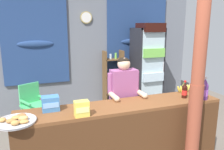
% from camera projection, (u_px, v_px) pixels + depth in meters
% --- Properties ---
extents(ground_plane, '(7.89, 7.89, 0.00)m').
position_uv_depth(ground_plane, '(112.00, 139.00, 4.00)').
color(ground_plane, '#665B51').
extents(back_wall_curtained, '(5.58, 0.22, 2.69)m').
position_uv_depth(back_wall_curtained, '(87.00, 51.00, 5.42)').
color(back_wall_curtained, slate).
rests_on(back_wall_curtained, ground).
extents(stall_counter, '(2.76, 0.52, 0.96)m').
position_uv_depth(stall_counter, '(126.00, 134.00, 2.94)').
color(stall_counter, brown).
rests_on(stall_counter, ground).
extents(timber_post, '(0.19, 0.17, 2.55)m').
position_uv_depth(timber_post, '(197.00, 89.00, 2.77)').
color(timber_post, brown).
rests_on(timber_post, ground).
extents(drink_fridge, '(0.65, 0.68, 2.05)m').
position_uv_depth(drink_fridge, '(147.00, 63.00, 5.39)').
color(drink_fridge, '#232328').
rests_on(drink_fridge, ground).
extents(bottle_shelf_rack, '(0.48, 0.28, 1.40)m').
position_uv_depth(bottle_shelf_rack, '(113.00, 78.00, 5.50)').
color(bottle_shelf_rack, brown).
rests_on(bottle_shelf_rack, ground).
extents(plastic_lawn_chair, '(0.60, 0.60, 0.86)m').
position_uv_depth(plastic_lawn_chair, '(33.00, 102.00, 4.44)').
color(plastic_lawn_chair, '#4CC675').
rests_on(plastic_lawn_chair, ground).
extents(shopkeeper, '(0.51, 0.42, 1.53)m').
position_uv_depth(shopkeeper, '(124.00, 95.00, 3.38)').
color(shopkeeper, '#28282D').
rests_on(shopkeeper, ground).
extents(soda_bottle_grape_soda, '(0.10, 0.10, 0.33)m').
position_uv_depth(soda_bottle_grape_soda, '(205.00, 90.00, 3.13)').
color(soda_bottle_grape_soda, '#56286B').
rests_on(soda_bottle_grape_soda, stall_counter).
extents(soda_bottle_cola, '(0.08, 0.08, 0.26)m').
position_uv_depth(soda_bottle_cola, '(185.00, 91.00, 3.21)').
color(soda_bottle_cola, black).
rests_on(soda_bottle_cola, stall_counter).
extents(snack_box_instant_noodle, '(0.17, 0.11, 0.18)m').
position_uv_depth(snack_box_instant_noodle, '(82.00, 109.00, 2.56)').
color(snack_box_instant_noodle, '#EAD14C').
rests_on(snack_box_instant_noodle, stall_counter).
extents(snack_box_biscuit, '(0.21, 0.16, 0.18)m').
position_uv_depth(snack_box_biscuit, '(51.00, 103.00, 2.73)').
color(snack_box_biscuit, '#3D75B7').
rests_on(snack_box_biscuit, stall_counter).
extents(pastry_tray, '(0.42, 0.42, 0.07)m').
position_uv_depth(pastry_tray, '(16.00, 121.00, 2.40)').
color(pastry_tray, '#BCBCC1').
rests_on(pastry_tray, stall_counter).
extents(banana_bunch, '(0.27, 0.06, 0.16)m').
position_uv_depth(banana_bunch, '(184.00, 88.00, 3.49)').
color(banana_bunch, '#DBCC42').
rests_on(banana_bunch, stall_counter).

